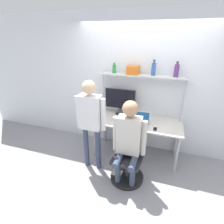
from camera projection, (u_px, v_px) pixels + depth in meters
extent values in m
plane|color=gray|center=(131.00, 166.00, 3.29)|extent=(12.00, 12.00, 0.00)
cube|color=silver|center=(143.00, 86.00, 3.42)|extent=(8.00, 0.06, 2.70)
cube|color=beige|center=(137.00, 122.00, 3.32)|extent=(1.65, 0.73, 0.03)
cylinder|color=#A5A5AA|center=(95.00, 140.00, 3.43)|extent=(0.05, 0.05, 0.74)
cylinder|color=#A5A5AA|center=(177.00, 156.00, 2.99)|extent=(0.05, 0.05, 0.74)
cylinder|color=#A5A5AA|center=(105.00, 126.00, 3.96)|extent=(0.05, 0.05, 0.74)
cylinder|color=#A5A5AA|center=(177.00, 138.00, 3.52)|extent=(0.05, 0.05, 0.74)
cube|color=silver|center=(142.00, 75.00, 3.19)|extent=(1.57, 0.23, 0.02)
cylinder|color=#B2B2B7|center=(104.00, 110.00, 3.73)|extent=(0.04, 0.04, 1.60)
cylinder|color=#B2B2B7|center=(180.00, 120.00, 3.29)|extent=(0.04, 0.04, 1.60)
cylinder|color=#333338|center=(120.00, 114.00, 3.61)|extent=(0.18, 0.18, 0.01)
cylinder|color=#333338|center=(120.00, 110.00, 3.58)|extent=(0.06, 0.06, 0.13)
cube|color=#333338|center=(120.00, 99.00, 3.49)|extent=(0.62, 0.01, 0.40)
cube|color=black|center=(120.00, 99.00, 3.48)|extent=(0.59, 0.02, 0.38)
cube|color=#BCBCC1|center=(139.00, 125.00, 3.14)|extent=(0.36, 0.24, 0.01)
cube|color=black|center=(139.00, 126.00, 3.12)|extent=(0.30, 0.13, 0.00)
cube|color=#BCBCC1|center=(140.00, 117.00, 3.17)|extent=(0.36, 0.07, 0.23)
cube|color=#194C8C|center=(140.00, 118.00, 3.16)|extent=(0.32, 0.06, 0.20)
cube|color=silver|center=(155.00, 129.00, 3.01)|extent=(0.07, 0.15, 0.01)
cube|color=black|center=(155.00, 129.00, 3.01)|extent=(0.06, 0.13, 0.00)
cylinder|color=black|center=(127.00, 177.00, 3.00)|extent=(0.56, 0.56, 0.06)
cylinder|color=#4C4C51|center=(127.00, 168.00, 2.92)|extent=(0.06, 0.06, 0.34)
cube|color=#26262B|center=(128.00, 158.00, 2.84)|extent=(0.49, 0.49, 0.05)
cube|color=#26262B|center=(132.00, 139.00, 2.92)|extent=(0.42, 0.07, 0.45)
cylinder|color=#38425B|center=(118.00, 173.00, 2.81)|extent=(0.09, 0.09, 0.45)
cylinder|color=#38425B|center=(132.00, 177.00, 2.74)|extent=(0.09, 0.09, 0.45)
cylinder|color=#38425B|center=(119.00, 159.00, 2.73)|extent=(0.10, 0.38, 0.10)
cylinder|color=#38425B|center=(133.00, 162.00, 2.66)|extent=(0.10, 0.38, 0.10)
cube|color=beige|center=(129.00, 135.00, 2.70)|extent=(0.36, 0.20, 0.62)
cylinder|color=beige|center=(115.00, 134.00, 2.77)|extent=(0.08, 0.08, 0.59)
cylinder|color=beige|center=(144.00, 138.00, 2.64)|extent=(0.08, 0.08, 0.59)
sphere|color=tan|center=(131.00, 109.00, 2.52)|extent=(0.24, 0.24, 0.24)
cylinder|color=#38425B|center=(86.00, 147.00, 3.16)|extent=(0.09, 0.09, 0.82)
cylinder|color=#38425B|center=(98.00, 149.00, 3.10)|extent=(0.09, 0.09, 0.82)
cube|color=silver|center=(90.00, 112.00, 2.85)|extent=(0.36, 0.20, 0.58)
cylinder|color=silver|center=(78.00, 111.00, 2.92)|extent=(0.08, 0.08, 0.55)
cylinder|color=silver|center=(103.00, 115.00, 2.79)|extent=(0.08, 0.08, 0.55)
sphere|color=#D8AD8C|center=(89.00, 87.00, 2.68)|extent=(0.22, 0.22, 0.22)
cylinder|color=#335999|center=(154.00, 69.00, 3.09)|extent=(0.08, 0.08, 0.22)
cylinder|color=#335999|center=(154.00, 62.00, 3.04)|extent=(0.03, 0.03, 0.04)
cylinder|color=black|center=(154.00, 60.00, 3.02)|extent=(0.04, 0.04, 0.01)
cylinder|color=#593372|center=(176.00, 71.00, 2.98)|extent=(0.08, 0.08, 0.21)
cylinder|color=#593372|center=(178.00, 63.00, 2.93)|extent=(0.04, 0.04, 0.04)
cylinder|color=black|center=(178.00, 62.00, 2.92)|extent=(0.04, 0.04, 0.01)
cylinder|color=#2D8C3F|center=(114.00, 69.00, 3.31)|extent=(0.07, 0.07, 0.15)
cylinder|color=#2D8C3F|center=(114.00, 64.00, 3.28)|extent=(0.03, 0.03, 0.03)
cylinder|color=black|center=(114.00, 63.00, 3.27)|extent=(0.04, 0.04, 0.01)
cube|color=#D1661E|center=(133.00, 70.00, 3.21)|extent=(0.21, 0.21, 0.15)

